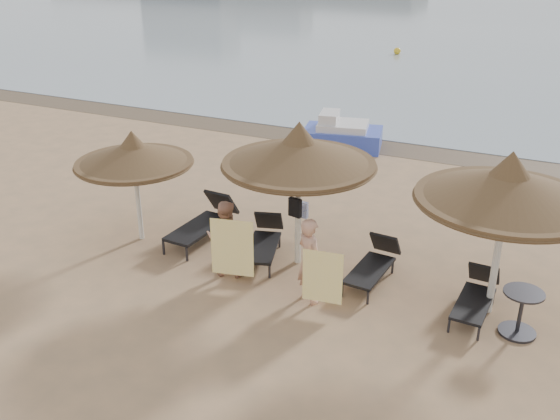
% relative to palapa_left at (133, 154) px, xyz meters
% --- Properties ---
extents(ground, '(160.00, 160.00, 0.00)m').
position_rel_palapa_left_xyz_m(ground, '(3.50, -0.86, -1.99)').
color(ground, '#A47D56').
rests_on(ground, ground).
extents(wet_sand_strip, '(200.00, 1.60, 0.01)m').
position_rel_palapa_left_xyz_m(wet_sand_strip, '(3.50, 8.54, -1.99)').
color(wet_sand_strip, brown).
rests_on(wet_sand_strip, ground).
extents(palapa_left, '(2.53, 2.53, 2.50)m').
position_rel_palapa_left_xyz_m(palapa_left, '(0.00, 0.00, 0.00)').
color(palapa_left, silver).
rests_on(palapa_left, ground).
extents(palapa_center, '(3.04, 3.04, 3.02)m').
position_rel_palapa_left_xyz_m(palapa_center, '(3.59, 0.46, 0.41)').
color(palapa_center, silver).
rests_on(palapa_center, ground).
extents(palapa_right, '(3.08, 3.08, 3.05)m').
position_rel_palapa_left_xyz_m(palapa_right, '(7.45, 0.23, 0.44)').
color(palapa_right, silver).
rests_on(palapa_right, ground).
extents(lounger_far_left, '(0.82, 2.08, 0.91)m').
position_rel_palapa_left_xyz_m(lounger_far_left, '(1.26, 0.66, -1.58)').
color(lounger_far_left, '#28272D').
rests_on(lounger_far_left, ground).
extents(lounger_near_left, '(1.05, 1.85, 0.79)m').
position_rel_palapa_left_xyz_m(lounger_near_left, '(2.82, 0.47, -1.64)').
color(lounger_near_left, '#28272D').
rests_on(lounger_near_left, ground).
extents(lounger_near_right, '(0.72, 1.77, 0.77)m').
position_rel_palapa_left_xyz_m(lounger_near_right, '(5.22, 0.49, -1.65)').
color(lounger_near_right, '#28272D').
rests_on(lounger_near_right, ground).
extents(lounger_far_right, '(0.64, 1.69, 0.74)m').
position_rel_palapa_left_xyz_m(lounger_far_right, '(7.22, 0.15, -1.66)').
color(lounger_far_right, '#28272D').
rests_on(lounger_far_right, ground).
extents(side_table, '(0.68, 0.68, 0.82)m').
position_rel_palapa_left_xyz_m(side_table, '(8.00, -0.26, -1.61)').
color(side_table, '#28272D').
rests_on(side_table, ground).
extents(person_left, '(0.94, 0.73, 1.82)m').
position_rel_palapa_left_xyz_m(person_left, '(2.47, -0.55, -1.09)').
color(person_left, tan).
rests_on(person_left, ground).
extents(person_right, '(1.06, 0.96, 1.93)m').
position_rel_palapa_left_xyz_m(person_right, '(4.36, -0.78, -1.03)').
color(person_right, tan).
rests_on(person_right, ground).
extents(towel_left, '(0.82, 0.20, 1.17)m').
position_rel_palapa_left_xyz_m(towel_left, '(2.82, -0.90, -1.18)').
color(towel_left, yellow).
rests_on(towel_left, ground).
extents(towel_right, '(0.73, 0.11, 1.02)m').
position_rel_palapa_left_xyz_m(towel_right, '(4.71, -1.03, -1.29)').
color(towel_right, yellow).
rests_on(towel_right, ground).
extents(bag_patterned, '(0.28, 0.11, 0.34)m').
position_rel_palapa_left_xyz_m(bag_patterned, '(3.59, 0.64, -0.87)').
color(bag_patterned, silver).
rests_on(bag_patterned, ground).
extents(bag_dark, '(0.29, 0.15, 0.39)m').
position_rel_palapa_left_xyz_m(bag_dark, '(3.59, 0.30, -0.69)').
color(bag_dark, black).
rests_on(bag_dark, ground).
extents(pedal_boat, '(2.65, 1.89, 1.12)m').
position_rel_palapa_left_xyz_m(pedal_boat, '(1.89, 7.93, -1.58)').
color(pedal_boat, '#354ABE').
rests_on(pedal_boat, ground).
extents(buoy_left, '(0.38, 0.38, 0.38)m').
position_rel_palapa_left_xyz_m(buoy_left, '(-0.72, 24.41, -1.80)').
color(buoy_left, yellow).
rests_on(buoy_left, ground).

